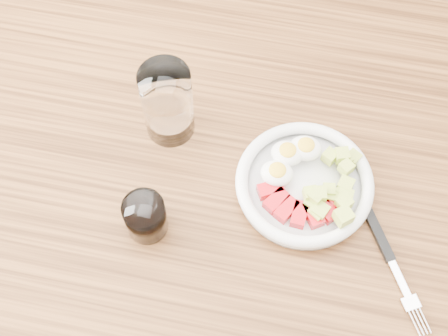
# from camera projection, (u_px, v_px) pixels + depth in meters

# --- Properties ---
(ground) EXTENTS (4.00, 4.00, 0.00)m
(ground) POSITION_uv_depth(u_px,v_px,m) (227.00, 307.00, 1.67)
(ground) COLOR brown
(ground) RESTS_ON ground
(dining_table) EXTENTS (1.50, 0.90, 0.77)m
(dining_table) POSITION_uv_depth(u_px,v_px,m) (228.00, 208.00, 1.08)
(dining_table) COLOR brown
(dining_table) RESTS_ON ground
(bowl) EXTENTS (0.22, 0.22, 0.05)m
(bowl) POSITION_uv_depth(u_px,v_px,m) (305.00, 183.00, 0.97)
(bowl) COLOR white
(bowl) RESTS_ON dining_table
(fork) EXTENTS (0.12, 0.20, 0.01)m
(fork) POSITION_uv_depth(u_px,v_px,m) (385.00, 247.00, 0.93)
(fork) COLOR black
(fork) RESTS_ON dining_table
(water_glass) EXTENTS (0.08, 0.08, 0.14)m
(water_glass) POSITION_uv_depth(u_px,v_px,m) (167.00, 103.00, 0.97)
(water_glass) COLOR white
(water_glass) RESTS_ON dining_table
(coffee_glass) EXTENTS (0.06, 0.06, 0.07)m
(coffee_glass) POSITION_uv_depth(u_px,v_px,m) (145.00, 217.00, 0.92)
(coffee_glass) COLOR white
(coffee_glass) RESTS_ON dining_table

